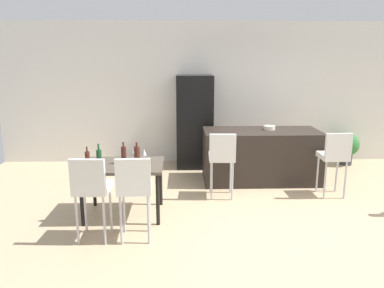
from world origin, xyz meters
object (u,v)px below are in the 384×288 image
(wine_bottle_corner, at_px, (137,156))
(wine_bottle_far, at_px, (88,160))
(wine_glass_end, at_px, (134,150))
(fruit_bowl, at_px, (269,128))
(dining_chair_far, at_px, (134,185))
(potted_plant, at_px, (347,146))
(bar_chair_middle, at_px, (335,154))
(wine_glass_near, at_px, (98,153))
(refrigerator, at_px, (194,122))
(wine_bottle_right, at_px, (124,155))
(wine_bottle_middle, at_px, (99,157))
(kitchen_island, at_px, (261,156))
(dining_chair_near, at_px, (91,186))
(wine_glass_left, at_px, (144,152))
(dining_table, at_px, (123,170))
(bar_chair_left, at_px, (222,155))

(wine_bottle_corner, bearing_deg, wine_bottle_far, -165.63)
(wine_glass_end, distance_m, fruit_bowl, 2.57)
(dining_chair_far, relative_size, potted_plant, 1.56)
(bar_chair_middle, height_order, wine_glass_near, bar_chair_middle)
(wine_bottle_corner, xyz_separation_m, refrigerator, (0.86, 2.50, 0.05))
(wine_bottle_far, distance_m, refrigerator, 3.05)
(wine_bottle_right, bearing_deg, wine_bottle_middle, -172.73)
(wine_bottle_middle, distance_m, refrigerator, 2.81)
(kitchen_island, xyz_separation_m, potted_plant, (2.01, 0.98, -0.06))
(wine_bottle_right, relative_size, wine_glass_near, 1.74)
(kitchen_island, height_order, dining_chair_near, dining_chair_near)
(fruit_bowl, bearing_deg, potted_plant, 25.85)
(wine_bottle_middle, bearing_deg, fruit_bowl, 29.75)
(wine_bottle_far, relative_size, potted_plant, 0.45)
(bar_chair_middle, height_order, wine_glass_left, bar_chair_middle)
(wine_bottle_right, relative_size, wine_glass_end, 1.74)
(wine_bottle_corner, bearing_deg, wine_bottle_right, 153.05)
(kitchen_island, height_order, dining_table, kitchen_island)
(kitchen_island, height_order, bar_chair_left, bar_chair_left)
(bar_chair_middle, relative_size, wine_bottle_far, 3.47)
(bar_chair_left, distance_m, wine_glass_near, 1.86)
(kitchen_island, xyz_separation_m, wine_bottle_far, (-2.64, -1.67, 0.40))
(wine_glass_end, xyz_separation_m, fruit_bowl, (2.25, 1.24, 0.09))
(dining_table, relative_size, dining_chair_far, 1.06)
(dining_chair_near, relative_size, fruit_bowl, 5.20)
(dining_chair_near, bearing_deg, refrigerator, 67.50)
(wine_bottle_middle, xyz_separation_m, fruit_bowl, (2.69, 1.54, 0.11))
(bar_chair_middle, relative_size, wine_glass_near, 6.03)
(wine_glass_near, bearing_deg, bar_chair_middle, 7.46)
(wine_bottle_far, distance_m, wine_glass_near, 0.38)
(wine_bottle_right, distance_m, wine_glass_near, 0.39)
(kitchen_island, xyz_separation_m, wine_glass_left, (-1.95, -1.29, 0.40))
(wine_glass_left, relative_size, wine_glass_near, 1.00)
(refrigerator, bearing_deg, bar_chair_left, -78.77)
(wine_glass_left, xyz_separation_m, fruit_bowl, (2.10, 1.37, 0.09))
(dining_chair_far, relative_size, wine_bottle_far, 3.47)
(dining_table, distance_m, wine_glass_near, 0.43)
(bar_chair_middle, distance_m, refrigerator, 2.81)
(wine_bottle_right, distance_m, refrigerator, 2.63)
(wine_glass_end, bearing_deg, kitchen_island, 29.01)
(dining_chair_far, xyz_separation_m, wine_glass_left, (0.03, 0.92, 0.17))
(wine_bottle_corner, height_order, wine_bottle_far, wine_bottle_corner)
(bar_chair_middle, relative_size, wine_glass_left, 6.03)
(bar_chair_left, xyz_separation_m, wine_bottle_middle, (-1.75, -0.62, 0.15))
(wine_bottle_far, distance_m, wine_glass_left, 0.79)
(refrigerator, height_order, potted_plant, refrigerator)
(bar_chair_middle, distance_m, wine_glass_left, 2.96)
(wine_bottle_corner, xyz_separation_m, wine_bottle_right, (-0.19, 0.10, -0.01))
(dining_table, distance_m, dining_chair_far, 0.81)
(wine_glass_end, height_order, fruit_bowl, fruit_bowl)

